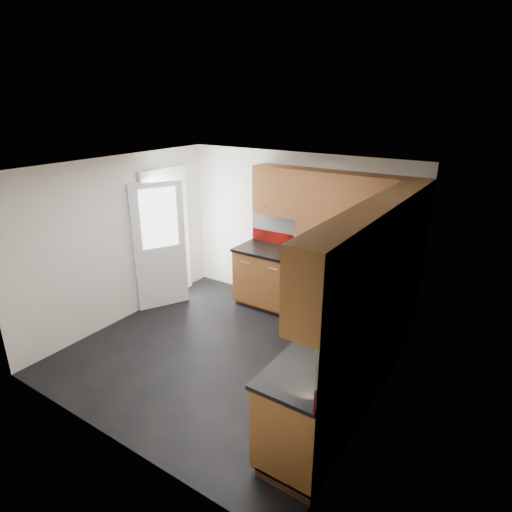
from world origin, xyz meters
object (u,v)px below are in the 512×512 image
Objects in this scene: utensil_pot at (295,244)px; food_processor at (387,278)px; gas_hob at (313,259)px; toaster at (371,262)px.

food_processor is (1.60, -0.62, 0.04)m from utensil_pot.
utensil_pot reaches higher than gas_hob.
gas_hob is 0.48m from utensil_pot.
toaster is at bearing 11.67° from gas_hob.
toaster is (1.22, -0.06, -0.01)m from utensil_pot.
utensil_pot reaches higher than toaster.
utensil_pot is 1.22m from toaster.
gas_hob is 1.25m from food_processor.
food_processor is (1.18, -0.39, 0.12)m from gas_hob.
food_processor is (0.38, -0.55, 0.05)m from toaster.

